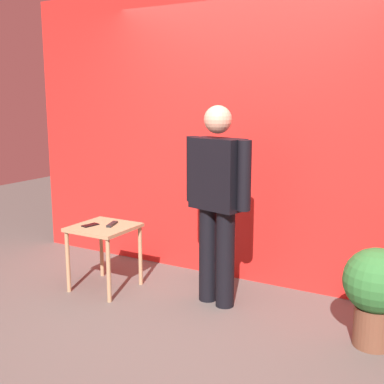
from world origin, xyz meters
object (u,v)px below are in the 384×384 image
standing_person (217,196)px  cell_phone (90,225)px  side_table (104,236)px  tv_remote (112,224)px  potted_plant (376,289)px

standing_person → cell_phone: bearing=-166.7°
side_table → tv_remote: (0.05, 0.05, 0.10)m
cell_phone → standing_person: bearing=25.5°
tv_remote → potted_plant: 2.20m
tv_remote → standing_person: bearing=-8.4°
standing_person → tv_remote: 1.01m
standing_person → potted_plant: bearing=-5.3°
cell_phone → potted_plant: 2.36m
side_table → potted_plant: potted_plant is taller
tv_remote → potted_plant: (2.19, 0.04, -0.17)m
standing_person → tv_remote: (-0.94, -0.15, -0.32)m
standing_person → tv_remote: bearing=-170.7°
standing_person → cell_phone: standing_person is taller
side_table → tv_remote: 0.13m
cell_phone → potted_plant: (2.35, 0.14, -0.17)m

